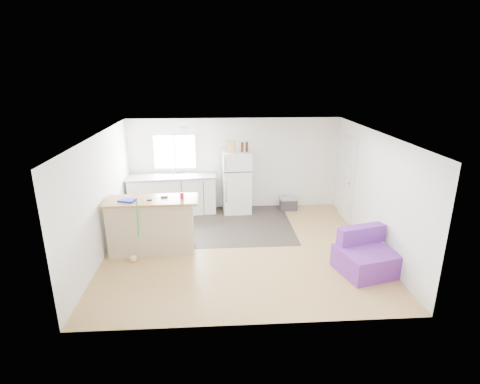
% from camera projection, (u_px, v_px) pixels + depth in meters
% --- Properties ---
extents(room, '(5.51, 5.01, 2.41)m').
position_uv_depth(room, '(241.00, 194.00, 7.50)').
color(room, '#AF8649').
rests_on(room, ground).
extents(vinyl_zone, '(4.05, 2.50, 0.00)m').
position_uv_depth(vinyl_zone, '(207.00, 225.00, 9.02)').
color(vinyl_zone, '#302824').
rests_on(vinyl_zone, floor).
extents(window, '(1.18, 0.06, 0.98)m').
position_uv_depth(window, '(175.00, 152.00, 9.66)').
color(window, white).
rests_on(window, back_wall).
extents(interior_door, '(0.11, 0.92, 2.10)m').
position_uv_depth(interior_door, '(347.00, 179.00, 9.19)').
color(interior_door, white).
rests_on(interior_door, right_wall).
extents(ceiling_fixture, '(0.30, 0.30, 0.07)m').
position_uv_depth(ceiling_fixture, '(183.00, 128.00, 8.21)').
color(ceiling_fixture, white).
rests_on(ceiling_fixture, ceiling).
extents(kitchen_cabinets, '(2.30, 0.91, 1.29)m').
position_uv_depth(kitchen_cabinets, '(172.00, 194.00, 9.66)').
color(kitchen_cabinets, white).
rests_on(kitchen_cabinets, floor).
extents(peninsula, '(1.85, 0.75, 1.13)m').
position_uv_depth(peninsula, '(152.00, 225.00, 7.59)').
color(peninsula, '#C4AB8D').
rests_on(peninsula, floor).
extents(refrigerator, '(0.74, 0.71, 1.60)m').
position_uv_depth(refrigerator, '(237.00, 182.00, 9.67)').
color(refrigerator, white).
rests_on(refrigerator, floor).
extents(cooler, '(0.46, 0.32, 0.35)m').
position_uv_depth(cooler, '(288.00, 203.00, 9.98)').
color(cooler, '#323134').
rests_on(cooler, floor).
extents(purple_seat, '(1.14, 1.11, 0.78)m').
position_uv_depth(purple_seat, '(365.00, 257.00, 6.90)').
color(purple_seat, '#6B2F9B').
rests_on(purple_seat, floor).
extents(cleaner_jug, '(0.16, 0.14, 0.30)m').
position_uv_depth(cleaner_jug, '(166.00, 248.00, 7.56)').
color(cleaner_jug, silver).
rests_on(cleaner_jug, floor).
extents(mop, '(0.27, 0.35, 1.27)m').
position_uv_depth(mop, '(135.00, 250.00, 7.28)').
color(mop, green).
rests_on(mop, floor).
extents(red_cup, '(0.10, 0.10, 0.12)m').
position_uv_depth(red_cup, '(182.00, 195.00, 7.45)').
color(red_cup, red).
rests_on(red_cup, peninsula).
extents(blue_tray, '(0.36, 0.31, 0.04)m').
position_uv_depth(blue_tray, '(127.00, 200.00, 7.30)').
color(blue_tray, '#1325B9').
rests_on(blue_tray, peninsula).
extents(tool_a, '(0.15, 0.08, 0.03)m').
position_uv_depth(tool_a, '(164.00, 197.00, 7.50)').
color(tool_a, black).
rests_on(tool_a, peninsula).
extents(tool_b, '(0.10, 0.05, 0.03)m').
position_uv_depth(tool_b, '(149.00, 200.00, 7.33)').
color(tool_b, black).
rests_on(tool_b, peninsula).
extents(cardboard_box, '(0.22, 0.15, 0.30)m').
position_uv_depth(cardboard_box, '(231.00, 146.00, 9.29)').
color(cardboard_box, tan).
rests_on(cardboard_box, refrigerator).
extents(bottle_left, '(0.07, 0.07, 0.25)m').
position_uv_depth(bottle_left, '(242.00, 147.00, 9.32)').
color(bottle_left, '#3A1F0A').
rests_on(bottle_left, refrigerator).
extents(bottle_right, '(0.08, 0.08, 0.25)m').
position_uv_depth(bottle_right, '(247.00, 147.00, 9.35)').
color(bottle_right, '#3A1F0A').
rests_on(bottle_right, refrigerator).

